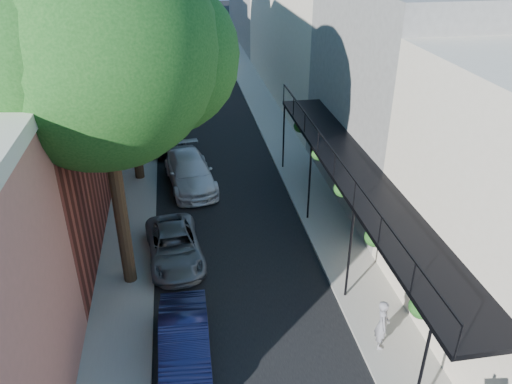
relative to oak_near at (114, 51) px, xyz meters
name	(u,v)px	position (x,y,z in m)	size (l,w,h in m)	color
road_surface	(202,99)	(3.37, 19.74, -7.87)	(6.00, 64.00, 0.01)	black
sidewalk_left	(144,101)	(-0.63, 19.74, -7.82)	(2.00, 64.00, 0.12)	gray
sidewalk_right	(258,96)	(7.37, 19.74, -7.82)	(2.00, 64.00, 0.12)	gray
buildings_left	(47,35)	(-5.93, 18.50, -2.94)	(10.10, 59.10, 12.00)	#BE7061
buildings_right	(331,32)	(12.36, 19.23, -3.45)	(9.80, 55.00, 10.00)	beige
oak_near	(114,51)	(0.00, 0.00, 0.00)	(7.48, 6.80, 11.42)	#332314
oak_mid	(131,28)	(-0.05, 7.97, -0.82)	(6.60, 6.00, 10.20)	#332314
parked_car_b	(185,344)	(1.32, -4.14, -7.22)	(1.38, 3.97, 1.31)	#13163B
parked_car_c	(174,246)	(1.13, 0.84, -7.31)	(1.90, 4.11, 1.14)	slate
parked_car_d	(190,172)	(1.97, 6.74, -7.17)	(1.98, 4.86, 1.41)	silver
parked_car_e	(170,137)	(1.07, 11.38, -7.23)	(1.54, 3.83, 1.31)	black
parked_car_f	(171,99)	(1.23, 18.16, -7.27)	(1.28, 3.68, 1.21)	gray
pedestrian	(382,324)	(6.95, -4.57, -6.95)	(0.59, 0.39, 1.61)	slate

